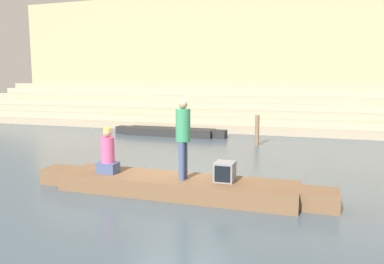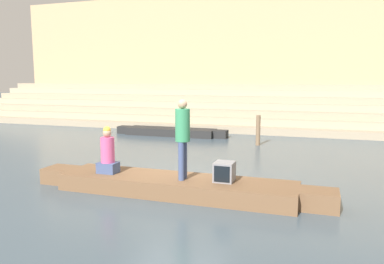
{
  "view_description": "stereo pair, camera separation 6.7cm",
  "coord_description": "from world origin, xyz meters",
  "px_view_note": "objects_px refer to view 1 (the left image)",
  "views": [
    {
      "loc": [
        3.32,
        -8.75,
        2.62
      ],
      "look_at": [
        0.34,
        0.28,
        1.29
      ],
      "focal_mm": 35.0,
      "sensor_mm": 36.0,
      "label": 1
    },
    {
      "loc": [
        3.39,
        -8.73,
        2.62
      ],
      "look_at": [
        0.34,
        0.28,
        1.29
      ],
      "focal_mm": 35.0,
      "sensor_mm": 36.0,
      "label": 2
    }
  ],
  "objects_px": {
    "person_rowing": "(108,154)",
    "tv_set": "(225,172)",
    "person_standing": "(183,133)",
    "moored_boat_shore": "(170,132)",
    "rowboat_main": "(176,185)",
    "mooring_post": "(257,130)"
  },
  "relations": [
    {
      "from": "person_rowing",
      "to": "tv_set",
      "type": "bearing_deg",
      "value": 7.09
    },
    {
      "from": "person_standing",
      "to": "moored_boat_shore",
      "type": "relative_size",
      "value": 0.33
    },
    {
      "from": "person_standing",
      "to": "person_rowing",
      "type": "distance_m",
      "value": 2.0
    },
    {
      "from": "tv_set",
      "to": "moored_boat_shore",
      "type": "distance_m",
      "value": 9.63
    },
    {
      "from": "tv_set",
      "to": "moored_boat_shore",
      "type": "xyz_separation_m",
      "value": [
        -4.67,
        8.41,
        -0.41
      ]
    },
    {
      "from": "person_rowing",
      "to": "tv_set",
      "type": "height_order",
      "value": "person_rowing"
    },
    {
      "from": "person_rowing",
      "to": "moored_boat_shore",
      "type": "relative_size",
      "value": 0.21
    },
    {
      "from": "rowboat_main",
      "to": "mooring_post",
      "type": "bearing_deg",
      "value": 81.19
    },
    {
      "from": "rowboat_main",
      "to": "tv_set",
      "type": "distance_m",
      "value": 1.21
    },
    {
      "from": "rowboat_main",
      "to": "person_standing",
      "type": "bearing_deg",
      "value": -21.79
    },
    {
      "from": "person_standing",
      "to": "mooring_post",
      "type": "relative_size",
      "value": 1.48
    },
    {
      "from": "tv_set",
      "to": "rowboat_main",
      "type": "bearing_deg",
      "value": -171.92
    },
    {
      "from": "moored_boat_shore",
      "to": "rowboat_main",
      "type": "bearing_deg",
      "value": -67.92
    },
    {
      "from": "rowboat_main",
      "to": "person_standing",
      "type": "height_order",
      "value": "person_standing"
    },
    {
      "from": "moored_boat_shore",
      "to": "mooring_post",
      "type": "relative_size",
      "value": 4.5
    },
    {
      "from": "mooring_post",
      "to": "tv_set",
      "type": "bearing_deg",
      "value": -87.21
    },
    {
      "from": "rowboat_main",
      "to": "mooring_post",
      "type": "xyz_separation_m",
      "value": [
        0.8,
        7.11,
        0.4
      ]
    },
    {
      "from": "person_rowing",
      "to": "mooring_post",
      "type": "distance_m",
      "value": 7.64
    },
    {
      "from": "person_rowing",
      "to": "moored_boat_shore",
      "type": "distance_m",
      "value": 8.78
    },
    {
      "from": "person_standing",
      "to": "mooring_post",
      "type": "distance_m",
      "value": 7.26
    },
    {
      "from": "rowboat_main",
      "to": "mooring_post",
      "type": "distance_m",
      "value": 7.17
    },
    {
      "from": "rowboat_main",
      "to": "moored_boat_shore",
      "type": "relative_size",
      "value": 1.29
    }
  ]
}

